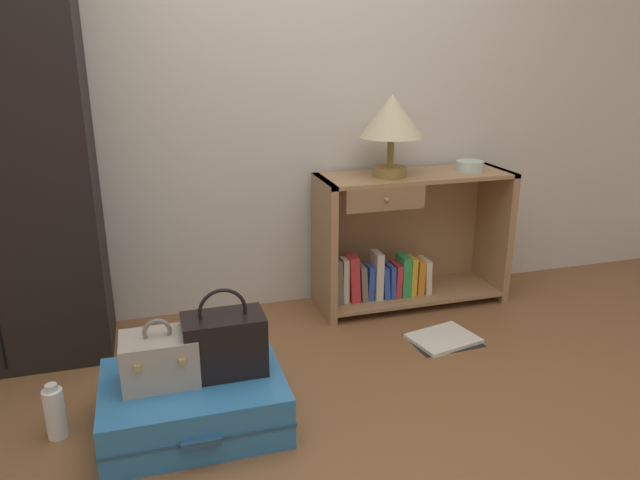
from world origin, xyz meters
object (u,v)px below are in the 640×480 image
table_lamp (392,119)px  handbag (224,343)px  train_case (160,359)px  bowl (470,166)px  open_book_on_floor (443,339)px  bottle (55,412)px  bookshelf (404,243)px  suitcase_large (194,402)px

table_lamp → handbag: 1.47m
table_lamp → train_case: 1.66m
train_case → bowl: bearing=25.3°
open_book_on_floor → handbag: bearing=-163.2°
table_lamp → handbag: table_lamp is taller
bowl → table_lamp: bearing=-178.9°
handbag → bottle: handbag is taller
table_lamp → open_book_on_floor: (0.12, -0.47, -1.04)m
bowl → train_case: bearing=-154.7°
bookshelf → bottle: (-1.76, -0.78, -0.25)m
suitcase_large → bookshelf: bearing=34.4°
train_case → open_book_on_floor: bearing=13.9°
bowl → open_book_on_floor: 0.97m
bottle → open_book_on_floor: size_ratio=0.62×
open_book_on_floor → bowl: bearing=53.2°
train_case → bottle: size_ratio=1.25×
bowl → suitcase_large: size_ratio=0.22×
train_case → handbag: handbag is taller
suitcase_large → train_case: (-0.11, 0.01, 0.20)m
table_lamp → bowl: 0.55m
table_lamp → handbag: bearing=-141.2°
bowl → train_case: size_ratio=0.54×
handbag → train_case: bearing=-179.9°
train_case → bottle: train_case is taller
suitcase_large → bottle: bottle is taller
handbag → table_lamp: bearing=38.8°
bookshelf → bowl: bearing=-4.4°
bottle → suitcase_large: bearing=-8.3°
bottle → open_book_on_floor: (1.76, 0.28, -0.10)m
bowl → handbag: bowl is taller
bottle → open_book_on_floor: bottle is taller
bottle → handbag: bearing=-5.5°
bottle → bookshelf: bearing=24.0°
open_book_on_floor → bookshelf: bearing=90.4°
suitcase_large → handbag: 0.26m
table_lamp → suitcase_large: (-1.13, -0.82, -0.94)m
bowl → handbag: 1.75m
handbag → bookshelf: bearing=36.9°
bookshelf → table_lamp: table_lamp is taller
bookshelf → suitcase_large: size_ratio=1.54×
bookshelf → bowl: (0.36, -0.03, 0.42)m
bottle → bowl: bearing=19.6°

